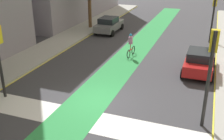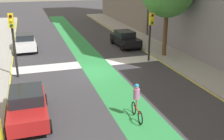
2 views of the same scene
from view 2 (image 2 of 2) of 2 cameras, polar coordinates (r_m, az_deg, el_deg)
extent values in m
plane|color=#38383D|center=(20.59, -3.81, -0.38)|extent=(120.00, 120.00, 0.00)
cube|color=#2D8C47|center=(20.71, -2.48, -0.23)|extent=(2.40, 60.00, 0.01)
cube|color=silver|center=(22.44, -5.02, 1.27)|extent=(12.00, 1.80, 0.01)
cube|color=#9E9E99|center=(23.37, 14.35, 1.65)|extent=(3.00, 60.00, 0.15)
cube|color=yellow|center=(22.66, 11.09, 1.16)|extent=(0.16, 60.00, 0.01)
cube|color=yellow|center=(20.16, -20.62, -2.05)|extent=(0.16, 60.00, 0.01)
cylinder|color=black|center=(19.99, -19.74, 4.70)|extent=(0.16, 0.16, 4.54)
cube|color=gold|center=(19.46, -20.35, 9.67)|extent=(0.35, 0.28, 0.95)
sphere|color=#3F0A0A|center=(19.28, -20.47, 10.48)|extent=(0.20, 0.20, 0.20)
sphere|color=yellow|center=(19.32, -20.37, 9.61)|extent=(0.20, 0.20, 0.20)
sphere|color=#0C3814|center=(19.36, -20.27, 8.73)|extent=(0.20, 0.20, 0.20)
cylinder|color=black|center=(22.96, 7.88, 6.80)|extent=(0.16, 0.16, 4.04)
cube|color=gold|center=(22.50, 8.27, 10.52)|extent=(0.35, 0.28, 0.95)
sphere|color=#3F0A0A|center=(22.33, 8.47, 11.23)|extent=(0.20, 0.20, 0.20)
sphere|color=yellow|center=(22.38, 8.43, 10.47)|extent=(0.20, 0.20, 0.20)
sphere|color=#0C3814|center=(22.42, 8.39, 9.71)|extent=(0.20, 0.20, 0.20)
cube|color=#A51919|center=(14.27, -17.20, -7.63)|extent=(1.82, 4.21, 0.70)
cube|color=black|center=(14.19, -17.46, -5.02)|extent=(1.61, 2.01, 0.55)
cylinder|color=black|center=(13.14, -12.96, -11.43)|extent=(0.22, 0.64, 0.64)
cylinder|color=black|center=(13.20, -20.93, -12.15)|extent=(0.22, 0.64, 0.64)
cylinder|color=black|center=(15.75, -13.87, -6.10)|extent=(0.22, 0.64, 0.64)
cylinder|color=black|center=(15.80, -20.42, -6.72)|extent=(0.22, 0.64, 0.64)
cube|color=black|center=(27.75, 2.82, 6.27)|extent=(1.99, 4.28, 0.70)
cube|color=black|center=(27.80, 2.68, 7.62)|extent=(1.69, 2.07, 0.55)
cylinder|color=black|center=(26.89, 5.79, 5.00)|extent=(0.25, 0.65, 0.64)
cylinder|color=black|center=(26.18, 2.22, 4.69)|extent=(0.25, 0.65, 0.64)
cylinder|color=black|center=(29.49, 3.33, 6.35)|extent=(0.25, 0.65, 0.64)
cylinder|color=black|center=(28.85, 0.02, 6.08)|extent=(0.25, 0.65, 0.64)
cube|color=silver|center=(27.58, -17.65, 5.30)|extent=(1.92, 4.25, 0.70)
cube|color=black|center=(27.64, -17.80, 6.64)|extent=(1.66, 2.05, 0.55)
cylinder|color=black|center=(26.26, -15.49, 4.04)|extent=(0.24, 0.65, 0.64)
cylinder|color=black|center=(26.23, -19.40, 3.62)|extent=(0.24, 0.65, 0.64)
cylinder|color=black|center=(29.11, -15.93, 5.46)|extent=(0.24, 0.65, 0.64)
cylinder|color=black|center=(29.09, -19.46, 5.08)|extent=(0.24, 0.65, 0.64)
torus|color=black|center=(13.55, 5.92, -9.89)|extent=(0.11, 0.68, 0.68)
torus|color=black|center=(14.42, 4.56, -7.92)|extent=(0.11, 0.68, 0.68)
cylinder|color=red|center=(13.90, 5.24, -8.22)|extent=(0.13, 0.95, 0.06)
cylinder|color=red|center=(13.90, 5.08, -6.96)|extent=(0.05, 0.05, 0.50)
cylinder|color=#BF72A5|center=(13.68, 5.14, -4.98)|extent=(0.32, 0.32, 0.55)
sphere|color=tan|center=(13.53, 5.19, -3.50)|extent=(0.22, 0.22, 0.22)
sphere|color=#268CCC|center=(13.51, 5.20, -3.34)|extent=(0.23, 0.23, 0.23)
cylinder|color=brown|center=(24.34, 11.06, 7.64)|extent=(0.36, 0.36, 3.99)
camera|label=1|loc=(30.94, -19.82, 19.00)|focal=43.57mm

